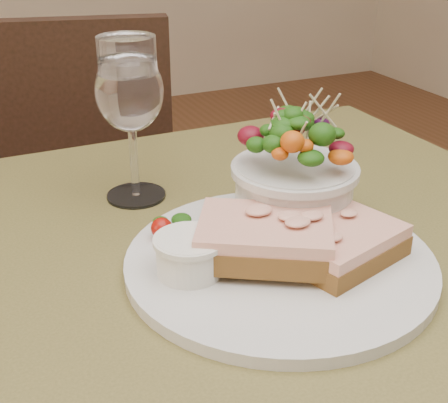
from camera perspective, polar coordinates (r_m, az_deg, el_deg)
name	(u,v)px	position (r m, az deg, el deg)	size (l,w,h in m)	color
cafe_table	(245,356)	(0.66, 1.97, -13.89)	(0.80, 0.80, 0.75)	#4E4A21
chair_far	(76,285)	(1.44, -13.38, -7.41)	(0.51, 0.51, 0.90)	black
dinner_plate	(280,262)	(0.60, 5.11, -5.52)	(0.30, 0.30, 0.01)	silver
sandwich_front	(342,243)	(0.60, 10.71, -3.75)	(0.13, 0.11, 0.03)	#4C2814
sandwich_back	(265,238)	(0.58, 3.75, -3.32)	(0.15, 0.14, 0.03)	#4C2814
ramekin	(190,253)	(0.56, -3.15, -4.76)	(0.06, 0.06, 0.04)	white
salad_bowl	(295,167)	(0.65, 6.52, 3.19)	(0.12, 0.12, 0.13)	silver
garnish	(169,226)	(0.64, -5.08, -2.28)	(0.05, 0.04, 0.02)	#13380A
wine_glass	(130,96)	(0.71, -8.62, 9.49)	(0.08, 0.08, 0.18)	white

